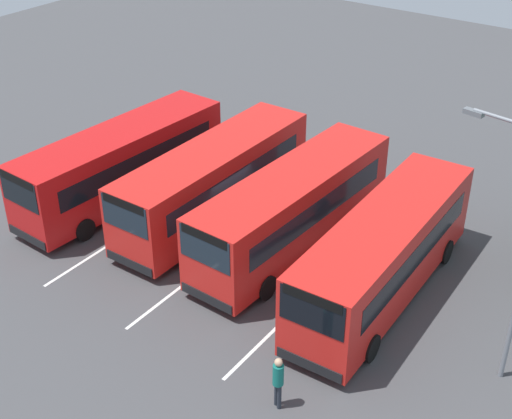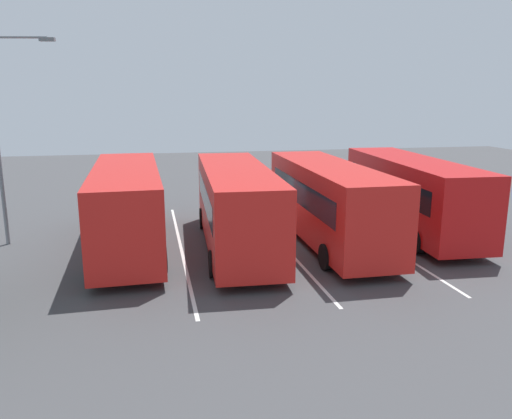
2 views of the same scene
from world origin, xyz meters
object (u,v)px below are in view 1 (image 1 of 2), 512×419
Objects in this scene: bus_far_left at (121,163)px; bus_center_right at (292,208)px; pedestrian at (278,379)px; bus_far_right at (383,254)px; bus_center_left at (214,181)px.

bus_far_left and bus_center_right have the same top height.
bus_center_right is 5.64× the size of pedestrian.
bus_center_right is (-1.02, 7.91, 0.00)m from bus_far_left.
bus_far_right is at bearing 82.03° from bus_center_right.
bus_far_right is (0.75, 4.16, 0.00)m from bus_center_right.
bus_center_right is 1.00× the size of bus_far_right.
bus_far_left is 1.01× the size of bus_center_left.
bus_far_left reaches higher than pedestrian.
bus_far_right reaches higher than pedestrian.
bus_center_left is at bearing -87.58° from bus_center_right.
bus_far_right is (-0.27, 12.07, 0.00)m from bus_far_left.
bus_center_left is 5.59× the size of pedestrian.
bus_center_right is at bearing 90.12° from bus_center_left.
bus_far_right is at bearing 94.16° from bus_far_left.
bus_far_left is 1.00× the size of bus_far_right.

